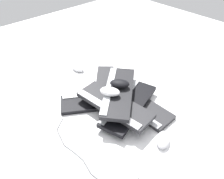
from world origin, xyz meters
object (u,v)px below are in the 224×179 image
at_px(keyboard_3, 129,105).
at_px(keyboard_4, 114,105).
at_px(keyboard_0, 98,100).
at_px(mouse_1, 163,140).
at_px(keyboard_2, 108,86).
at_px(keyboard_1, 136,104).
at_px(keyboard_5, 118,92).
at_px(mouse_2, 110,91).
at_px(mouse_3, 120,83).
at_px(mouse_0, 78,68).

height_order(keyboard_3, keyboard_4, keyboard_4).
distance_m(keyboard_0, mouse_1, 0.44).
relative_size(keyboard_0, keyboard_2, 1.07).
bearing_deg(keyboard_3, keyboard_0, -65.17).
bearing_deg(keyboard_1, mouse_1, 69.72).
xyz_separation_m(keyboard_3, keyboard_4, (0.08, -0.04, 0.03)).
bearing_deg(keyboard_0, keyboard_5, 125.19).
relative_size(keyboard_2, mouse_2, 3.83).
bearing_deg(keyboard_4, mouse_1, 98.35).
bearing_deg(mouse_3, mouse_0, 139.09).
height_order(keyboard_0, keyboard_5, keyboard_5).
distance_m(keyboard_5, mouse_2, 0.07).
distance_m(keyboard_0, keyboard_3, 0.19).
relative_size(keyboard_2, keyboard_4, 0.93).
bearing_deg(keyboard_0, mouse_2, 92.93).
xyz_separation_m(keyboard_0, keyboard_2, (-0.13, -0.06, 0.00)).
distance_m(keyboard_0, keyboard_2, 0.15).
distance_m(keyboard_3, mouse_2, 0.14).
bearing_deg(mouse_2, mouse_3, -109.56).
bearing_deg(keyboard_3, keyboard_2, -102.78).
bearing_deg(mouse_0, keyboard_1, 0.06).
distance_m(keyboard_3, mouse_3, 0.13).
distance_m(keyboard_2, keyboard_5, 0.20).
xyz_separation_m(mouse_1, mouse_2, (0.04, -0.34, 0.12)).
relative_size(keyboard_1, keyboard_3, 0.95).
xyz_separation_m(mouse_0, mouse_2, (0.11, 0.46, 0.12)).
height_order(keyboard_3, mouse_3, mouse_3).
height_order(keyboard_3, mouse_0, keyboard_3).
height_order(keyboard_0, mouse_1, mouse_1).
bearing_deg(mouse_3, mouse_2, -118.01).
xyz_separation_m(keyboard_2, mouse_2, (0.13, 0.16, 0.13)).
relative_size(keyboard_1, mouse_0, 4.01).
relative_size(keyboard_1, keyboard_2, 1.05).
relative_size(keyboard_4, mouse_2, 4.13).
height_order(keyboard_4, mouse_0, keyboard_4).
relative_size(keyboard_0, mouse_1, 4.10).
relative_size(mouse_1, mouse_3, 1.00).
relative_size(keyboard_1, keyboard_4, 0.97).
bearing_deg(mouse_0, keyboard_3, -6.56).
distance_m(keyboard_0, mouse_0, 0.38).
height_order(keyboard_1, keyboard_5, keyboard_5).
bearing_deg(mouse_2, keyboard_4, 139.97).
distance_m(keyboard_1, mouse_3, 0.16).
height_order(keyboard_2, mouse_2, mouse_2).
bearing_deg(keyboard_0, keyboard_2, -154.08).
xyz_separation_m(mouse_2, mouse_3, (-0.09, -0.02, 0.00)).
bearing_deg(keyboard_3, keyboard_1, 176.85).
bearing_deg(keyboard_2, keyboard_3, 77.22).
bearing_deg(keyboard_5, keyboard_0, -54.81).
height_order(keyboard_4, mouse_1, keyboard_4).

